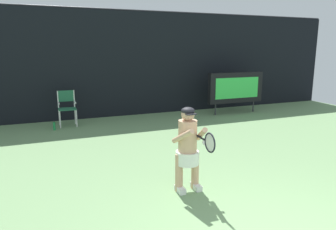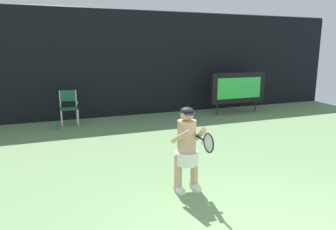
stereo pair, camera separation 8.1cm
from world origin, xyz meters
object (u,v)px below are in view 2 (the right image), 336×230
(scoreboard, at_px, (238,88))
(water_bottle, at_px, (56,126))
(umpire_chair, at_px, (69,106))
(tennis_racket, at_px, (208,142))
(tennis_player, at_px, (187,147))

(scoreboard, distance_m, water_bottle, 6.38)
(scoreboard, bearing_deg, umpire_chair, 176.82)
(water_bottle, relative_size, tennis_racket, 0.44)
(scoreboard, distance_m, umpire_chair, 5.92)
(tennis_racket, bearing_deg, scoreboard, 42.82)
(tennis_player, relative_size, tennis_racket, 2.37)
(tennis_player, bearing_deg, tennis_racket, -75.89)
(water_bottle, bearing_deg, scoreboard, 1.14)
(umpire_chair, bearing_deg, tennis_racket, -75.06)
(scoreboard, xyz_separation_m, tennis_player, (-4.42, -5.19, -0.18))
(water_bottle, bearing_deg, tennis_player, -69.41)
(umpire_chair, bearing_deg, scoreboard, -3.18)
(water_bottle, bearing_deg, tennis_racket, -69.96)
(scoreboard, distance_m, tennis_player, 6.82)
(umpire_chair, xyz_separation_m, tennis_racket, (1.60, -6.00, 0.34))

